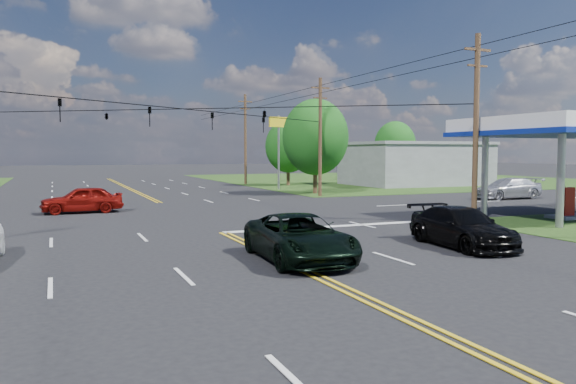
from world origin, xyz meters
name	(u,v)px	position (x,y,z in m)	size (l,w,h in m)	color
ground	(184,215)	(0.00, 12.00, 0.00)	(280.00, 280.00, 0.00)	black
grass_ne	(393,179)	(35.00, 44.00, 0.00)	(46.00, 48.00, 0.03)	#1E3912
stop_bar	(325,227)	(5.00, 4.00, 0.00)	(10.00, 0.50, 0.02)	silver
retail_ne	(415,165)	(30.00, 32.00, 2.20)	(14.00, 10.00, 4.40)	slate
pole_se	(476,125)	(13.00, 3.00, 4.92)	(1.60, 0.28, 9.50)	#45351D
pole_ne	(320,135)	(13.00, 21.00, 4.92)	(1.60, 0.28, 9.50)	#45351D
pole_right_far	(245,138)	(13.00, 40.00, 5.17)	(1.60, 0.28, 10.00)	#45351D
span_wire_signals	(183,109)	(0.00, 12.00, 6.00)	(26.00, 18.00, 1.13)	black
power_lines	(190,57)	(0.00, 10.00, 8.60)	(26.04, 100.00, 0.64)	black
tree_right_a	(315,137)	(14.00, 24.00, 4.87)	(5.70, 5.70, 8.18)	#45351D
tree_right_b	(288,146)	(16.50, 36.00, 4.22)	(4.94, 4.94, 7.09)	#45351D
tree_far_r	(395,145)	(34.00, 42.00, 4.54)	(5.32, 5.32, 7.63)	#45351D
pickup_dkgreen	(299,238)	(0.50, -3.11, 0.76)	(2.52, 5.47, 1.52)	black
suv_black	(462,227)	(7.25, -2.93, 0.74)	(2.07, 5.10, 1.48)	black
sedan_red	(82,199)	(-5.34, 15.29, 0.78)	(1.85, 4.60, 1.57)	maroon
sedan_far	(508,188)	(25.23, 13.33, 0.81)	(2.26, 5.55, 1.61)	#B8B8BD
polesign_ne	(279,134)	(13.00, 30.00, 5.35)	(1.95, 0.47, 7.04)	#A5A5AA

